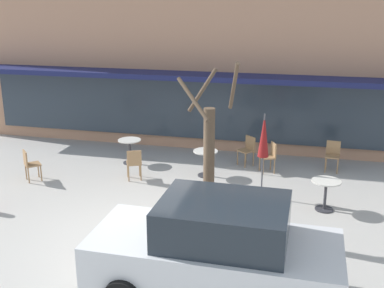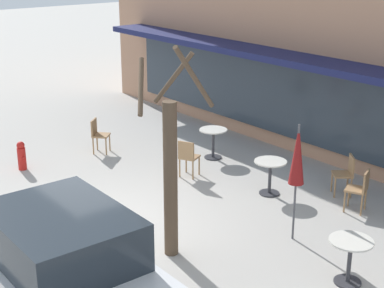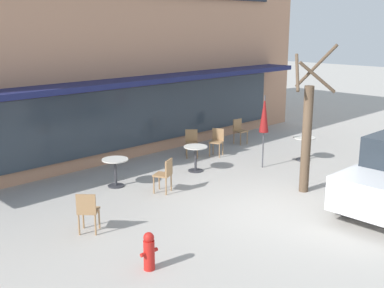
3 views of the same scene
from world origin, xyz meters
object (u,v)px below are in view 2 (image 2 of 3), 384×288
object	(u,v)px
patio_umbrella_green_folded	(297,156)
cafe_table_by_tree	(350,254)
cafe_chair_3	(98,133)
street_tree	(171,168)
cafe_table_near_wall	(213,139)
parked_sedan	(60,268)
cafe_chair_2	(360,188)
fire_hydrant	(22,156)
cafe_table_streetside	(270,172)
cafe_chair_4	(188,156)
cafe_chair_1	(346,172)

from	to	relation	value
patio_umbrella_green_folded	cafe_table_by_tree	bearing A→B (deg)	-15.44
cafe_chair_3	street_tree	bearing A→B (deg)	-17.33
cafe_table_near_wall	parked_sedan	xyz separation A→B (m)	(3.88, -6.13, 0.36)
cafe_chair_2	cafe_chair_3	world-z (taller)	same
cafe_chair_3	fire_hydrant	xyz separation A→B (m)	(-0.08, -2.06, -0.17)
cafe_table_streetside	parked_sedan	bearing A→B (deg)	-76.09
cafe_chair_4	cafe_table_by_tree	bearing A→B (deg)	-8.98
cafe_chair_4	cafe_chair_2	bearing A→B (deg)	22.79
cafe_table_streetside	patio_umbrella_green_folded	distance (m)	2.35
cafe_chair_2	parked_sedan	distance (m)	6.38
cafe_table_streetside	cafe_table_by_tree	size ratio (longest dim) A/B	1.00
cafe_table_near_wall	cafe_chair_3	distance (m)	2.99
street_tree	cafe_table_by_tree	bearing A→B (deg)	32.93
parked_sedan	cafe_chair_3	bearing A→B (deg)	146.02
cafe_chair_2	cafe_chair_3	bearing A→B (deg)	-160.45
cafe_chair_1	cafe_chair_3	xyz separation A→B (m)	(-5.71, -2.76, 0.00)
cafe_table_streetside	patio_umbrella_green_folded	bearing A→B (deg)	-33.87
cafe_chair_4	fire_hydrant	bearing A→B (deg)	-135.56
fire_hydrant	cafe_table_near_wall	bearing A→B (deg)	61.28
cafe_table_near_wall	cafe_chair_2	xyz separation A→B (m)	(4.25, 0.23, 0.01)
cafe_table_by_tree	parked_sedan	bearing A→B (deg)	-115.24
cafe_chair_3	fire_hydrant	size ratio (longest dim) A/B	1.26
cafe_table_streetside	parked_sedan	size ratio (longest dim) A/B	0.18
fire_hydrant	street_tree	bearing A→B (deg)	3.81
cafe_table_near_wall	cafe_chair_4	world-z (taller)	cafe_chair_4
cafe_chair_2	patio_umbrella_green_folded	bearing A→B (deg)	-91.24
cafe_chair_2	cafe_chair_3	distance (m)	6.82
cafe_table_streetside	cafe_chair_1	size ratio (longest dim) A/B	0.85
cafe_table_by_tree	street_tree	world-z (taller)	street_tree
cafe_chair_4	parked_sedan	bearing A→B (deg)	-55.99
parked_sedan	cafe_table_by_tree	bearing A→B (deg)	64.76
cafe_table_streetside	cafe_chair_2	xyz separation A→B (m)	(1.76, 0.76, 0.01)
cafe_table_near_wall	cafe_chair_1	bearing A→B (deg)	11.32
cafe_chair_2	street_tree	distance (m)	4.24
fire_hydrant	cafe_chair_1	bearing A→B (deg)	39.75
cafe_chair_3	cafe_chair_4	distance (m)	2.89
cafe_chair_4	fire_hydrant	world-z (taller)	cafe_chair_4
street_tree	cafe_chair_4	bearing A→B (deg)	137.11
cafe_table_by_tree	parked_sedan	size ratio (longest dim) A/B	0.18
patio_umbrella_green_folded	cafe_chair_4	xyz separation A→B (m)	(-3.59, 0.38, -1.10)
cafe_table_by_tree	fire_hydrant	distance (m)	8.27
cafe_chair_1	cafe_chair_2	xyz separation A→B (m)	(0.71, -0.48, 0.00)
cafe_table_streetside	fire_hydrant	size ratio (longest dim) A/B	1.08
street_tree	fire_hydrant	size ratio (longest dim) A/B	5.34
cafe_table_by_tree	cafe_chair_2	size ratio (longest dim) A/B	0.85
cafe_table_streetside	street_tree	size ratio (longest dim) A/B	0.20
fire_hydrant	parked_sedan	bearing A→B (deg)	-18.23
cafe_table_streetside	street_tree	distance (m)	3.48
cafe_chair_2	street_tree	bearing A→B (deg)	-104.10
cafe_chair_1	cafe_chair_3	bearing A→B (deg)	-154.23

